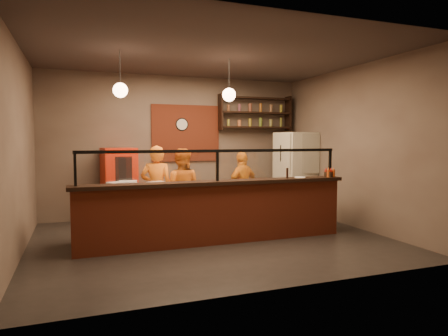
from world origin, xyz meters
name	(u,v)px	position (x,y,z in m)	size (l,w,h in m)	color
floor	(212,239)	(0.00, 0.00, 0.00)	(6.00, 6.00, 0.00)	black
ceiling	(211,54)	(0.00, 0.00, 3.20)	(6.00, 6.00, 0.00)	#3C322E
wall_back	(177,146)	(0.00, 2.50, 1.60)	(6.00, 6.00, 0.00)	#6A5B4E
wall_left	(18,150)	(-3.00, 0.00, 1.60)	(5.00, 5.00, 0.00)	#6A5B4E
wall_right	(354,147)	(3.00, 0.00, 1.60)	(5.00, 5.00, 0.00)	#6A5B4E
wall_front	(281,152)	(0.00, -2.50, 1.60)	(6.00, 6.00, 0.00)	#6A5B4E
brick_patch	(186,133)	(0.20, 2.47, 1.90)	(1.60, 0.04, 1.30)	#943820
service_counter	(217,214)	(0.00, -0.30, 0.50)	(4.60, 0.25, 1.00)	#943820
counter_ledge	(217,183)	(0.00, -0.30, 1.03)	(4.70, 0.37, 0.06)	black
worktop_cabinet	(208,213)	(0.00, 0.20, 0.42)	(4.60, 0.75, 0.85)	gray
worktop	(208,188)	(0.00, 0.20, 0.88)	(4.60, 0.75, 0.05)	beige
sneeze_guard	(217,162)	(0.00, -0.30, 1.37)	(4.50, 0.05, 0.52)	white
wall_shelving	(255,113)	(1.90, 2.32, 2.40)	(1.84, 0.28, 0.85)	black
wall_clock	(182,124)	(0.10, 2.46, 2.10)	(0.30, 0.30, 0.04)	black
pendant_left	(120,90)	(-1.50, 0.20, 2.55)	(0.24, 0.24, 0.77)	black
pendant_right	(229,95)	(0.40, 0.20, 2.55)	(0.24, 0.24, 0.77)	black
cook_left	(157,189)	(-0.80, 0.86, 0.82)	(0.60, 0.39, 1.64)	orange
cook_mid	(181,190)	(-0.32, 0.87, 0.79)	(0.77, 0.60, 1.58)	#C55D12
cook_right	(243,187)	(1.11, 1.22, 0.75)	(0.87, 0.36, 1.49)	orange
fridge	(296,174)	(2.60, 1.57, 0.96)	(0.80, 0.75, 1.92)	beige
red_cooler	(119,185)	(-1.36, 2.15, 0.79)	(0.67, 0.62, 1.57)	red
pizza_dough	(255,185)	(0.91, 0.18, 0.91)	(0.57, 0.57, 0.01)	beige
prep_tub_a	(118,187)	(-1.57, 0.10, 0.98)	(0.32, 0.25, 0.16)	silver
prep_tub_b	(128,185)	(-1.38, 0.36, 0.97)	(0.29, 0.24, 0.15)	white
prep_tub_c	(157,186)	(-0.94, 0.09, 0.97)	(0.28, 0.22, 0.14)	silver
rolling_pin	(135,188)	(-1.28, 0.27, 0.93)	(0.06, 0.06, 0.36)	gold
condiment_caddy	(330,174)	(2.20, -0.32, 1.11)	(0.17, 0.13, 0.09)	black
pepper_mill	(287,173)	(1.30, -0.33, 1.15)	(0.04, 0.04, 0.19)	black
small_plate	(300,177)	(1.58, -0.30, 1.07)	(0.20, 0.20, 0.01)	white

